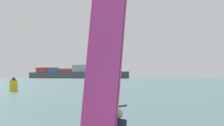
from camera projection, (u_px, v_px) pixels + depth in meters
The scene contains 3 objects.
windsurfer at pixel (114, 112), 10.78m from camera, with size 1.55×3.25×4.33m.
cargo_ship at pixel (76, 73), 746.49m from camera, with size 174.00×169.92×38.24m.
channel_buoy at pixel (14, 85), 65.77m from camera, with size 1.10×1.10×2.01m.
Camera 1 is at (-2.78, -9.61, 1.97)m, focal length 78.62 mm.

